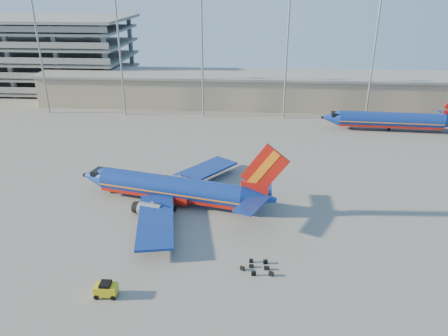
% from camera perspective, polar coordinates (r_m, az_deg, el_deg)
% --- Properties ---
extents(ground, '(220.00, 220.00, 0.00)m').
position_cam_1_polar(ground, '(67.77, -3.09, -4.45)').
color(ground, slate).
rests_on(ground, ground).
extents(terminal_building, '(122.00, 16.00, 8.50)m').
position_cam_1_polar(terminal_building, '(120.55, 5.16, 10.20)').
color(terminal_building, gray).
rests_on(terminal_building, ground).
extents(parking_garage, '(62.00, 32.00, 21.40)m').
position_cam_1_polar(parking_garage, '(152.05, -23.96, 13.94)').
color(parking_garage, slate).
rests_on(parking_garage, ground).
extents(light_mast_row, '(101.60, 1.60, 28.65)m').
position_cam_1_polar(light_mast_row, '(106.38, 2.68, 15.76)').
color(light_mast_row, gray).
rests_on(light_mast_row, ground).
extents(aircraft_main, '(32.80, 31.19, 11.27)m').
position_cam_1_polar(aircraft_main, '(66.70, -6.32, -2.72)').
color(aircraft_main, navy).
rests_on(aircraft_main, ground).
extents(aircraft_second, '(33.05, 12.85, 11.19)m').
position_cam_1_polar(aircraft_second, '(106.09, 21.34, 5.87)').
color(aircraft_second, navy).
rests_on(aircraft_second, ground).
extents(baggage_tug, '(2.45, 1.51, 1.74)m').
position_cam_1_polar(baggage_tug, '(50.48, -15.17, -15.02)').
color(baggage_tug, gold).
rests_on(baggage_tug, ground).
extents(luggage_pile, '(3.99, 2.86, 0.54)m').
position_cam_1_polar(luggage_pile, '(53.16, 4.50, -12.84)').
color(luggage_pile, black).
rests_on(luggage_pile, ground).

